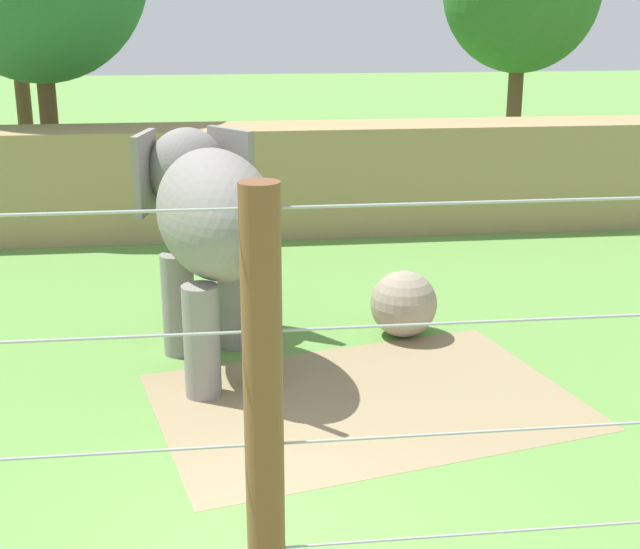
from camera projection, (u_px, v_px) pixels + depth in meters
ground_plane at (261, 547)px, 8.79m from camera, size 120.00×120.00×0.00m
dirt_patch at (366, 401)px, 11.99m from camera, size 6.25×4.96×0.01m
embankment_wall at (229, 180)px, 20.43m from camera, size 36.00×1.80×2.48m
elephant at (210, 219)px, 12.72m from camera, size 2.31×4.40×3.32m
enrichment_ball at (404, 304)px, 14.21m from camera, size 1.08×1.08×1.08m
cable_fence at (271, 481)px, 5.99m from camera, size 12.14×0.26×4.14m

